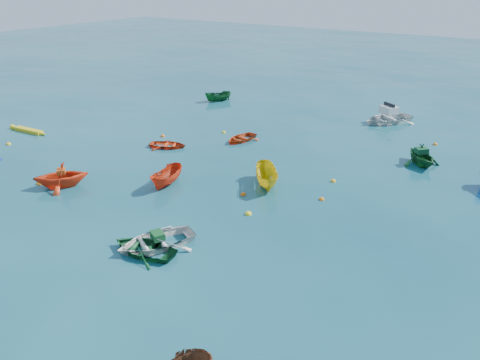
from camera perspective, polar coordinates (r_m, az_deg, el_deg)
The scene contains 24 objects.
ground at distance 22.76m, azimuth -6.98°, elevation -5.23°, with size 160.00×160.00×0.00m, color #0A404F.
dinghy_white_near at distance 21.14m, azimuth -10.17°, elevation -7.95°, with size 2.47×3.45×0.72m, color silver.
dinghy_orange_w at distance 28.18m, azimuth -20.81°, elevation -0.72°, with size 2.52×2.92×1.54m, color #F13E16.
sampan_yellow_mid at distance 26.45m, azimuth 3.29°, elevation -0.70°, with size 1.20×3.20×1.24m, color gold.
dinghy_green_e at distance 20.83m, azimuth -11.60°, elevation -8.61°, with size 2.13×2.97×0.62m, color #135126.
dinghy_red_nw at distance 32.63m, azimuth -8.78°, elevation 3.98°, with size 1.83×2.56×0.53m, color red.
sampan_orange_n at distance 26.83m, azimuth -8.83°, elevation -0.59°, with size 1.06×2.80×1.08m, color red.
dinghy_green_n at distance 31.43m, azimuth 21.09°, elevation 1.79°, with size 2.31×2.68×1.41m, color #114B1F.
dinghy_red_far at distance 33.53m, azimuth 0.11°, elevation 4.83°, with size 1.91×2.67×0.55m, color red.
sampan_green_far at distance 44.20m, azimuth -2.67°, elevation 9.59°, with size 0.97×2.57×0.99m, color #124E20.
kayak_yellow at distance 38.80m, azimuth -24.34°, elevation 5.36°, with size 0.49×3.41×0.33m, color gold, non-canonical shape.
motorboat_white at distance 39.56m, azimuth 17.50°, elevation 6.74°, with size 3.00×4.20×1.47m, color silver.
tarp_green_a at distance 20.90m, azimuth -10.02°, elevation -6.68°, with size 0.65×0.49×0.32m, color #124B22.
tarp_orange_a at distance 27.83m, azimuth -20.98°, elevation 0.99°, with size 0.57×0.43×0.28m, color #C14A13.
tarp_green_b at distance 31.21m, azimuth 21.24°, elevation 3.35°, with size 0.73×0.55×0.35m, color #114625.
buoy_or_a at distance 28.99m, azimuth -23.24°, elevation -0.43°, with size 0.36×0.36×0.36m, color orange.
buoy_ye_a at distance 23.36m, azimuth 1.02°, elevation -4.22°, with size 0.34×0.34×0.34m, color yellow.
buoy_or_b at distance 25.34m, azimuth 0.39°, elevation -1.83°, with size 0.31×0.31×0.31m, color #D35B0B.
buoy_ye_b at distance 36.53m, azimuth -26.38°, elevation 3.89°, with size 0.35×0.35×0.35m, color yellow.
buoy_or_c at distance 34.85m, azimuth -9.40°, elevation 5.26°, with size 0.32×0.32×0.32m, color #FF640D.
buoy_ye_c at distance 27.45m, azimuth 11.29°, elevation -0.19°, with size 0.32×0.32×0.32m, color yellow.
buoy_or_d at distance 25.18m, azimuth 9.91°, elevation -2.38°, with size 0.30×0.30×0.30m, color orange.
buoy_ye_d at distance 35.23m, azimuth -1.99°, elevation 5.78°, with size 0.29×0.29×0.29m, color yellow.
buoy_or_e at distance 35.45m, azimuth 22.69°, elevation 3.99°, with size 0.31×0.31×0.31m, color orange.
Camera 1 is at (13.13, -14.91, 11.10)m, focal length 35.00 mm.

